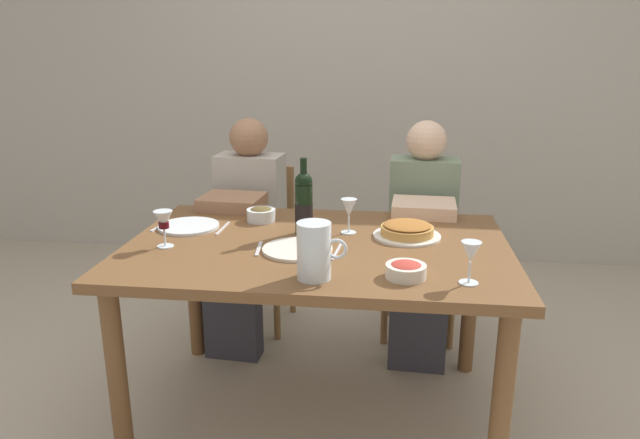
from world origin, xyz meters
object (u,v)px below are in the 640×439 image
water_pitcher (314,254)px  wine_glass_right_diner (471,254)px  dining_table (317,265)px  wine_glass_centre (349,209)px  diner_left (245,227)px  chair_left (259,235)px  chair_right (421,241)px  diner_right (422,233)px  wine_glass_left_diner (164,222)px  olive_bowl (261,214)px  wine_bottle (304,203)px  baked_tart (407,230)px  dinner_plate_left_setting (189,226)px  salad_bowl (406,270)px  dinner_plate_right_setting (297,249)px

water_pitcher → wine_glass_right_diner: water_pitcher is taller
dining_table → wine_glass_centre: wine_glass_centre is taller
dining_table → diner_left: diner_left is taller
chair_left → chair_right: 0.90m
water_pitcher → diner_right: diner_right is taller
wine_glass_left_diner → olive_bowl: bearing=53.1°
water_pitcher → wine_glass_centre: (0.08, 0.51, 0.02)m
olive_bowl → wine_glass_centre: 0.43m
wine_bottle → olive_bowl: 0.29m
water_pitcher → chair_left: 1.37m
baked_tart → olive_bowl: (-0.64, 0.15, 0.01)m
water_pitcher → dinner_plate_left_setting: water_pitcher is taller
chair_right → salad_bowl: bearing=87.3°
wine_bottle → salad_bowl: (0.41, -0.43, -0.10)m
dinner_plate_right_setting → chair_right: bearing=62.0°
dining_table → dinner_plate_left_setting: (-0.57, 0.14, 0.10)m
water_pitcher → salad_bowl: water_pitcher is taller
baked_tart → chair_right: bearing=82.3°
dining_table → diner_left: size_ratio=1.29×
salad_bowl → chair_right: (0.11, 1.19, -0.29)m
water_pitcher → baked_tart: 0.58m
dining_table → wine_glass_centre: (0.11, 0.15, 0.19)m
wine_bottle → dinner_plate_right_setting: (0.01, -0.21, -0.13)m
salad_bowl → wine_glass_left_diner: size_ratio=0.95×
dinner_plate_right_setting → chair_right: 1.13m
wine_glass_centre → diner_left: size_ratio=0.13×
dinner_plate_left_setting → diner_left: 0.53m
diner_right → salad_bowl: bearing=86.5°
chair_left → diner_left: diner_left is taller
salad_bowl → dinner_plate_left_setting: (-0.91, 0.46, -0.02)m
wine_glass_centre → chair_left: (-0.56, 0.72, -0.37)m
water_pitcher → olive_bowl: water_pitcher is taller
dinner_plate_left_setting → diner_right: diner_right is taller
baked_tart → wine_glass_centre: bearing=174.1°
water_pitcher → salad_bowl: (0.30, 0.04, -0.06)m
baked_tart → diner_right: 0.55m
baked_tart → salad_bowl: size_ratio=2.00×
dining_table → wine_glass_left_diner: size_ratio=10.42×
wine_glass_centre → dinner_plate_left_setting: bearing=-179.3°
dining_table → chair_left: 1.00m
dinner_plate_left_setting → diner_left: bearing=76.9°
wine_glass_centre → dinner_plate_right_setting: 0.32m
diner_right → dinner_plate_left_setting: bearing=28.8°
dinner_plate_right_setting → chair_left: 1.08m
dinner_plate_right_setting → wine_glass_left_diner: bearing=-178.3°
wine_bottle → wine_glass_right_diner: bearing=-36.7°
dinner_plate_right_setting → olive_bowl: bearing=120.8°
wine_glass_left_diner → chair_left: bearing=82.1°
wine_glass_left_diner → wine_glass_centre: (0.69, 0.26, 0.00)m
dining_table → dinner_plate_right_setting: dinner_plate_right_setting is taller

